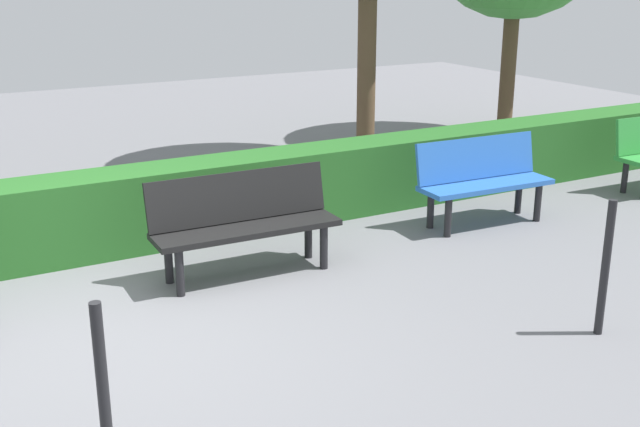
% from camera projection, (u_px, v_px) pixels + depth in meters
% --- Properties ---
extents(ground_plane, '(24.14, 24.14, 0.00)m').
position_uv_depth(ground_plane, '(120.00, 338.00, 5.57)').
color(ground_plane, slate).
extents(bench_blue, '(1.43, 0.53, 0.86)m').
position_uv_depth(bench_blue, '(482.00, 177.00, 7.91)').
color(bench_blue, blue).
rests_on(bench_blue, ground_plane).
extents(bench_black, '(1.60, 0.51, 0.86)m').
position_uv_depth(bench_black, '(244.00, 219.00, 6.60)').
color(bench_black, black).
rests_on(bench_black, ground_plane).
extents(hedge_row, '(20.14, 0.55, 0.74)m').
position_uv_depth(hedge_row, '(196.00, 200.00, 7.52)').
color(hedge_row, '#266023').
rests_on(hedge_row, ground_plane).
extents(railing_post_mid, '(0.06, 0.06, 1.00)m').
position_uv_depth(railing_post_mid, '(605.00, 268.00, 5.48)').
color(railing_post_mid, black).
rests_on(railing_post_mid, ground_plane).
extents(railing_post_far, '(0.06, 0.06, 1.00)m').
position_uv_depth(railing_post_far, '(104.00, 396.00, 3.87)').
color(railing_post_far, black).
rests_on(railing_post_far, ground_plane).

